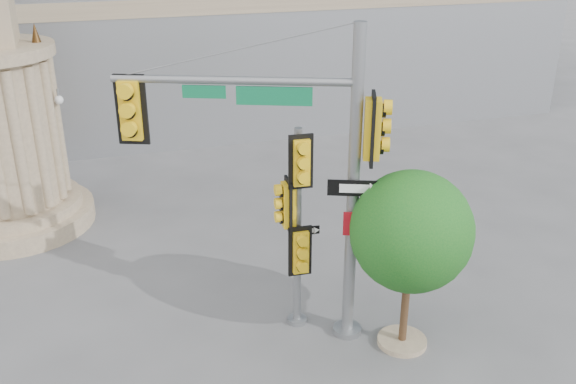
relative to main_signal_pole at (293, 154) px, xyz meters
name	(u,v)px	position (x,y,z in m)	size (l,w,h in m)	color
ground	(320,382)	(-0.01, -1.76, -4.01)	(120.00, 120.00, 0.00)	#545456
main_signal_pole	(293,154)	(0.00, 0.00, 0.00)	(4.77, 2.26, 6.47)	slate
secondary_signal_pole	(297,217)	(0.13, 0.15, -1.41)	(0.76, 0.59, 4.42)	slate
street_tree	(413,235)	(2.07, -1.12, -1.51)	(2.43, 2.38, 3.79)	gray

